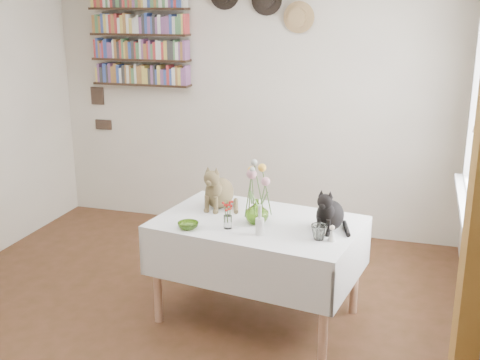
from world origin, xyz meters
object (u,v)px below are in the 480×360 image
(bookshelf_unit, at_px, (140,38))
(tabby_cat, at_px, (219,185))
(black_cat, at_px, (330,207))
(flower_vase, at_px, (257,211))
(dining_table, at_px, (258,246))

(bookshelf_unit, bearing_deg, tabby_cat, -48.58)
(black_cat, height_order, bookshelf_unit, bookshelf_unit)
(black_cat, relative_size, flower_vase, 1.77)
(tabby_cat, xyz_separation_m, flower_vase, (0.35, -0.25, -0.08))
(black_cat, distance_m, bookshelf_unit, 2.90)
(dining_table, xyz_separation_m, tabby_cat, (-0.35, 0.21, 0.35))
(tabby_cat, bearing_deg, black_cat, -7.10)
(tabby_cat, xyz_separation_m, bookshelf_unit, (-1.30, 1.48, 0.94))
(flower_vase, bearing_deg, dining_table, 90.65)
(dining_table, height_order, flower_vase, flower_vase)
(black_cat, bearing_deg, tabby_cat, 177.16)
(flower_vase, bearing_deg, bookshelf_unit, 133.84)
(black_cat, relative_size, bookshelf_unit, 0.30)
(black_cat, bearing_deg, dining_table, -169.15)
(tabby_cat, xyz_separation_m, black_cat, (0.84, -0.21, -0.02))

